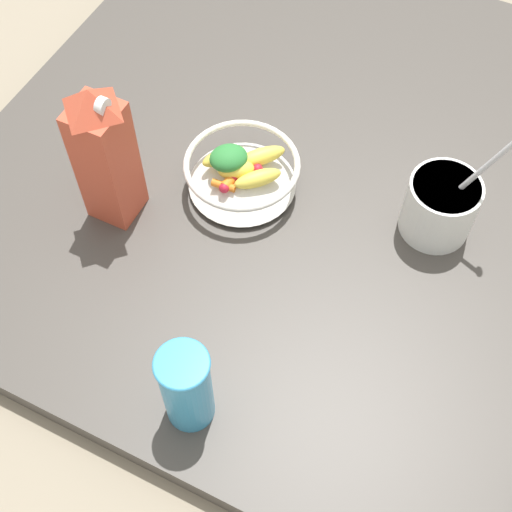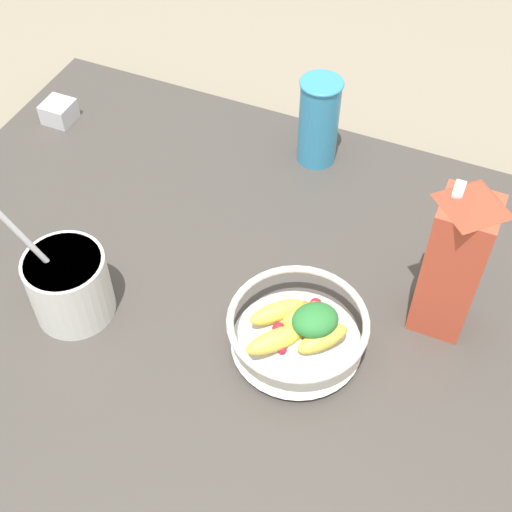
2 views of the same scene
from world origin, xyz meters
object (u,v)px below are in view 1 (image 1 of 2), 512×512
(fruit_bowl, at_px, (242,171))
(drinking_cup, at_px, (186,387))
(milk_carton, at_px, (105,154))
(yogurt_tub, at_px, (441,204))

(fruit_bowl, height_order, drinking_cup, drinking_cup)
(fruit_bowl, height_order, milk_carton, milk_carton)
(fruit_bowl, xyz_separation_m, drinking_cup, (-0.37, -0.11, 0.04))
(yogurt_tub, xyz_separation_m, drinking_cup, (-0.43, 0.20, 0.02))
(milk_carton, height_order, drinking_cup, milk_carton)
(yogurt_tub, bearing_deg, milk_carton, 111.71)
(fruit_bowl, bearing_deg, drinking_cup, -163.56)
(yogurt_tub, height_order, drinking_cup, yogurt_tub)
(fruit_bowl, relative_size, milk_carton, 0.72)
(yogurt_tub, relative_size, drinking_cup, 1.61)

